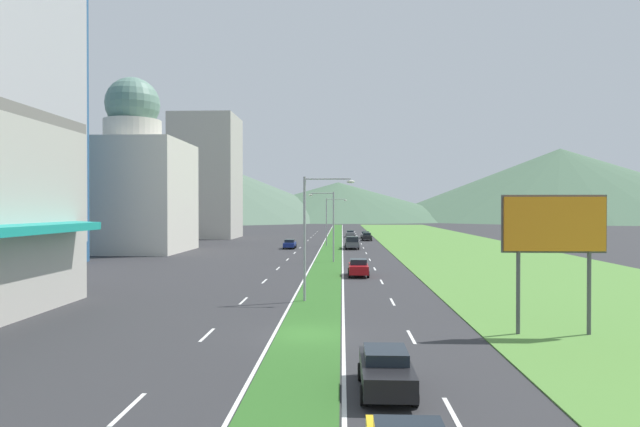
% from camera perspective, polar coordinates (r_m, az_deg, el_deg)
% --- Properties ---
extents(ground_plane, '(600.00, 600.00, 0.00)m').
position_cam_1_polar(ground_plane, '(27.52, -1.22, -12.82)').
color(ground_plane, '#2D2D30').
extents(grass_median, '(3.20, 240.00, 0.06)m').
position_cam_1_polar(grass_median, '(86.96, 1.26, -3.62)').
color(grass_median, '#2D6023').
rests_on(grass_median, ground_plane).
extents(grass_verge_right, '(24.00, 240.00, 0.06)m').
position_cam_1_polar(grass_verge_right, '(88.98, 14.67, -3.55)').
color(grass_verge_right, '#518438').
rests_on(grass_verge_right, ground_plane).
extents(lane_dash_left_1, '(0.16, 2.80, 0.01)m').
position_cam_1_polar(lane_dash_left_1, '(19.05, -19.75, -18.98)').
color(lane_dash_left_1, silver).
rests_on(lane_dash_left_1, ground_plane).
extents(lane_dash_left_2, '(0.16, 2.80, 0.01)m').
position_cam_1_polar(lane_dash_left_2, '(28.11, -11.94, -12.53)').
color(lane_dash_left_2, silver).
rests_on(lane_dash_left_2, ground_plane).
extents(lane_dash_left_3, '(0.16, 2.80, 0.01)m').
position_cam_1_polar(lane_dash_left_3, '(37.60, -8.16, -9.19)').
color(lane_dash_left_3, silver).
rests_on(lane_dash_left_3, ground_plane).
extents(lane_dash_left_4, '(0.16, 2.80, 0.01)m').
position_cam_1_polar(lane_dash_left_4, '(47.26, -5.94, -7.18)').
color(lane_dash_left_4, silver).
rests_on(lane_dash_left_4, ground_plane).
extents(lane_dash_left_5, '(0.16, 2.80, 0.01)m').
position_cam_1_polar(lane_dash_left_5, '(57.01, -4.50, -5.85)').
color(lane_dash_left_5, silver).
rests_on(lane_dash_left_5, ground_plane).
extents(lane_dash_left_6, '(0.16, 2.80, 0.01)m').
position_cam_1_polar(lane_dash_left_6, '(66.80, -3.48, -4.91)').
color(lane_dash_left_6, silver).
rests_on(lane_dash_left_6, ground_plane).
extents(lane_dash_left_7, '(0.16, 2.80, 0.01)m').
position_cam_1_polar(lane_dash_left_7, '(76.62, -2.72, -4.21)').
color(lane_dash_left_7, silver).
rests_on(lane_dash_left_7, ground_plane).
extents(lane_dash_left_8, '(0.16, 2.80, 0.01)m').
position_cam_1_polar(lane_dash_left_8, '(86.46, -2.13, -3.66)').
color(lane_dash_left_8, silver).
rests_on(lane_dash_left_8, ground_plane).
extents(lane_dash_left_9, '(0.16, 2.80, 0.01)m').
position_cam_1_polar(lane_dash_left_9, '(96.32, -1.67, -3.23)').
color(lane_dash_left_9, silver).
rests_on(lane_dash_left_9, ground_plane).
extents(lane_dash_left_10, '(0.16, 2.80, 0.01)m').
position_cam_1_polar(lane_dash_left_10, '(106.18, -1.29, -2.88)').
color(lane_dash_left_10, silver).
rests_on(lane_dash_left_10, ground_plane).
extents(lane_dash_left_11, '(0.16, 2.80, 0.01)m').
position_cam_1_polar(lane_dash_left_11, '(116.05, -0.98, -2.59)').
color(lane_dash_left_11, silver).
rests_on(lane_dash_left_11, ground_plane).
extents(lane_dash_left_12, '(0.16, 2.80, 0.01)m').
position_cam_1_polar(lane_dash_left_12, '(125.92, -0.72, -2.34)').
color(lane_dash_left_12, silver).
rests_on(lane_dash_left_12, ground_plane).
extents(lane_dash_left_13, '(0.16, 2.80, 0.01)m').
position_cam_1_polar(lane_dash_left_13, '(135.81, -0.49, -2.13)').
color(lane_dash_left_13, silver).
rests_on(lane_dash_left_13, ground_plane).
extents(lane_dash_left_14, '(0.16, 2.80, 0.01)m').
position_cam_1_polar(lane_dash_left_14, '(145.69, -0.30, -1.95)').
color(lane_dash_left_14, silver).
rests_on(lane_dash_left_14, ground_plane).
extents(lane_dash_right_1, '(0.16, 2.80, 0.01)m').
position_cam_1_polar(lane_dash_right_1, '(18.12, 13.95, -20.00)').
color(lane_dash_right_1, silver).
rests_on(lane_dash_right_1, ground_plane).
extents(lane_dash_right_2, '(0.16, 2.80, 0.01)m').
position_cam_1_polar(lane_dash_right_2, '(27.49, 9.70, -12.82)').
color(lane_dash_right_2, silver).
rests_on(lane_dash_right_2, ground_plane).
extents(lane_dash_right_3, '(0.16, 2.80, 0.01)m').
position_cam_1_polar(lane_dash_right_3, '(37.14, 7.72, -9.31)').
color(lane_dash_right_3, silver).
rests_on(lane_dash_right_3, ground_plane).
extents(lane_dash_right_4, '(0.16, 2.80, 0.01)m').
position_cam_1_polar(lane_dash_right_4, '(46.90, 6.59, -7.24)').
color(lane_dash_right_4, silver).
rests_on(lane_dash_right_4, ground_plane).
extents(lane_dash_right_5, '(0.16, 2.80, 0.01)m').
position_cam_1_polar(lane_dash_right_5, '(56.71, 5.85, -5.89)').
color(lane_dash_right_5, silver).
rests_on(lane_dash_right_5, ground_plane).
extents(lane_dash_right_6, '(0.16, 2.80, 0.01)m').
position_cam_1_polar(lane_dash_right_6, '(66.54, 5.33, -4.93)').
color(lane_dash_right_6, silver).
rests_on(lane_dash_right_6, ground_plane).
extents(lane_dash_right_7, '(0.16, 2.80, 0.01)m').
position_cam_1_polar(lane_dash_right_7, '(76.40, 4.94, -4.22)').
color(lane_dash_right_7, silver).
rests_on(lane_dash_right_7, ground_plane).
extents(lane_dash_right_8, '(0.16, 2.80, 0.01)m').
position_cam_1_polar(lane_dash_right_8, '(86.26, 4.65, -3.67)').
color(lane_dash_right_8, silver).
rests_on(lane_dash_right_8, ground_plane).
extents(lane_dash_right_9, '(0.16, 2.80, 0.01)m').
position_cam_1_polar(lane_dash_right_9, '(96.14, 4.41, -3.24)').
color(lane_dash_right_9, silver).
rests_on(lane_dash_right_9, ground_plane).
extents(lane_dash_right_10, '(0.16, 2.80, 0.01)m').
position_cam_1_polar(lane_dash_right_10, '(106.02, 4.22, -2.88)').
color(lane_dash_right_10, silver).
rests_on(lane_dash_right_10, ground_plane).
extents(lane_dash_right_11, '(0.16, 2.80, 0.01)m').
position_cam_1_polar(lane_dash_right_11, '(115.90, 4.07, -2.59)').
color(lane_dash_right_11, silver).
rests_on(lane_dash_right_11, ground_plane).
extents(lane_dash_right_12, '(0.16, 2.80, 0.01)m').
position_cam_1_polar(lane_dash_right_12, '(125.79, 3.93, -2.34)').
color(lane_dash_right_12, silver).
rests_on(lane_dash_right_12, ground_plane).
extents(lane_dash_right_13, '(0.16, 2.80, 0.01)m').
position_cam_1_polar(lane_dash_right_13, '(135.68, 3.82, -2.13)').
color(lane_dash_right_13, silver).
rests_on(lane_dash_right_13, ground_plane).
extents(lane_dash_right_14, '(0.16, 2.80, 0.01)m').
position_cam_1_polar(lane_dash_right_14, '(145.57, 3.72, -1.95)').
color(lane_dash_right_14, silver).
rests_on(lane_dash_right_14, ground_plane).
extents(edge_line_median_left, '(0.16, 240.00, 0.01)m').
position_cam_1_polar(edge_line_median_left, '(87.02, 0.11, -3.64)').
color(edge_line_median_left, silver).
rests_on(edge_line_median_left, ground_plane).
extents(edge_line_median_right, '(0.16, 240.00, 0.01)m').
position_cam_1_polar(edge_line_median_right, '(86.95, 2.42, -3.64)').
color(edge_line_median_right, silver).
rests_on(edge_line_median_right, ground_plane).
extents(domed_building, '(15.34, 15.34, 25.57)m').
position_cam_1_polar(domed_building, '(83.48, -19.30, 3.01)').
color(domed_building, beige).
rests_on(domed_building, ground_plane).
extents(midrise_colored, '(13.32, 13.32, 26.20)m').
position_cam_1_polar(midrise_colored, '(118.04, -12.01, 3.81)').
color(midrise_colored, '#B7B2A8').
rests_on(midrise_colored, ground_plane).
extents(hill_far_left, '(199.89, 199.89, 39.46)m').
position_cam_1_polar(hill_far_left, '(295.56, -15.61, 3.13)').
color(hill_far_left, '#516B56').
rests_on(hill_far_left, ground_plane).
extents(hill_far_center, '(146.73, 146.73, 20.54)m').
position_cam_1_polar(hill_far_center, '(291.36, 1.95, 1.32)').
color(hill_far_center, '#47664C').
rests_on(hill_far_center, ground_plane).
extents(hill_far_right, '(202.95, 202.95, 39.03)m').
position_cam_1_polar(hill_far_right, '(320.43, 24.21, 2.86)').
color(hill_far_right, '#47664C').
rests_on(hill_far_right, ground_plane).
extents(street_lamp_near, '(3.50, 0.28, 8.52)m').
position_cam_1_polar(street_lamp_near, '(36.37, -0.97, -1.59)').
color(street_lamp_near, '#99999E').
rests_on(street_lamp_near, ground_plane).
extents(street_lamp_mid, '(3.05, 0.28, 8.30)m').
position_cam_1_polar(street_lamp_mid, '(62.98, 1.11, -0.83)').
color(street_lamp_mid, '#99999E').
rests_on(street_lamp_mid, ground_plane).
extents(street_lamp_far, '(3.53, 0.50, 8.05)m').
position_cam_1_polar(street_lamp_far, '(89.67, 0.99, -0.47)').
color(street_lamp_far, '#99999E').
rests_on(street_lamp_far, ground_plane).
extents(billboard_roadside, '(5.19, 0.28, 7.04)m').
position_cam_1_polar(billboard_roadside, '(29.15, 23.67, -1.64)').
color(billboard_roadside, '#4C4C51').
rests_on(billboard_roadside, ground_plane).
extents(car_1, '(1.87, 4.37, 1.47)m').
position_cam_1_polar(car_1, '(84.72, -3.24, -3.24)').
color(car_1, navy).
rests_on(car_1, ground_plane).
extents(car_2, '(1.91, 4.29, 1.46)m').
position_cam_1_polar(car_2, '(114.37, 4.86, -2.26)').
color(car_2, '#B2B2B7').
rests_on(car_2, ground_plane).
extents(car_3, '(1.86, 4.05, 1.47)m').
position_cam_1_polar(car_3, '(19.41, 7.03, -16.21)').
color(car_3, black).
rests_on(car_3, ground_plane).
extents(car_4, '(1.91, 4.09, 1.59)m').
position_cam_1_polar(car_4, '(89.56, 3.53, -3.00)').
color(car_4, silver).
rests_on(car_4, ground_plane).
extents(car_5, '(1.93, 4.19, 1.46)m').
position_cam_1_polar(car_5, '(118.87, 3.23, -2.15)').
color(car_5, slate).
rests_on(car_5, ground_plane).
extents(car_6, '(1.92, 4.16, 1.59)m').
position_cam_1_polar(car_6, '(50.55, 4.11, -5.76)').
color(car_6, maroon).
rests_on(car_6, ground_plane).
extents(car_7, '(1.89, 4.68, 1.54)m').
position_cam_1_polar(car_7, '(106.05, 5.01, -2.46)').
color(car_7, black).
rests_on(car_7, ground_plane).
extents(pickup_truck_0, '(2.18, 5.40, 2.00)m').
position_cam_1_polar(pickup_truck_0, '(83.79, 3.43, -3.13)').
color(pickup_truck_0, '#515459').
rests_on(pickup_truck_0, ground_plane).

